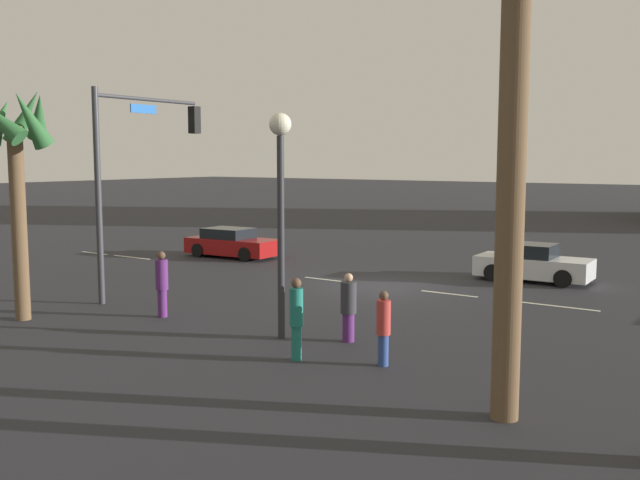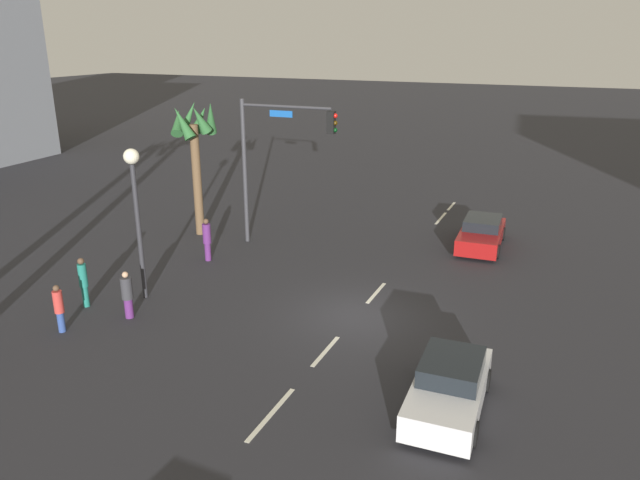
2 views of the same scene
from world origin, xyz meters
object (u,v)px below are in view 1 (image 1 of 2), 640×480
Objects in this scene: car_2 at (232,244)px; pedestrian_0 at (348,306)px; car_0 at (532,264)px; pedestrian_3 at (383,326)px; palm_tree_0 at (14,146)px; traffic_signal at (134,159)px; pedestrian_1 at (162,282)px; pedestrian_2 at (296,316)px; streetlamp at (281,180)px; palm_tree_2 at (514,33)px.

car_2 is 16.17m from pedestrian_0.
pedestrian_0 is (0.87, 11.45, 0.25)m from car_0.
palm_tree_0 reaches higher than pedestrian_3.
traffic_signal is at bearing 112.77° from car_2.
palm_tree_0 is (3.06, 2.50, 3.87)m from pedestrian_1.
pedestrian_3 is (-7.67, 0.68, -0.12)m from pedestrian_1.
pedestrian_2 is (0.09, 2.07, 0.12)m from pedestrian_0.
car_2 is 0.79× the size of streetlamp.
traffic_signal reaches higher than streetlamp.
streetlamp is at bearing 167.00° from traffic_signal.
pedestrian_0 is at bearing 85.64° from car_0.
pedestrian_3 is (-1.85, -0.72, -0.13)m from pedestrian_2.
pedestrian_3 is at bearing -26.01° from palm_tree_2.
streetlamp is 0.86× the size of palm_tree_0.
car_0 is 12.83m from pedestrian_3.
palm_tree_0 is at bearing 0.82° from palm_tree_2.
pedestrian_3 is at bearing 93.95° from car_0.
car_2 is 10.47m from traffic_signal.
car_0 is at bearing -101.67° from streetlamp.
pedestrian_1 is at bearing -13.47° from pedestrian_2.
car_2 is at bearing -74.25° from palm_tree_0.
palm_tree_0 reaches higher than pedestrian_2.
palm_tree_2 reaches higher than palm_tree_0.
car_2 is at bearing -36.17° from palm_tree_2.
palm_tree_2 is at bearing -179.18° from palm_tree_0.
palm_tree_2 is (-6.70, 2.34, 2.61)m from streetlamp.
streetlamp is 0.59× the size of palm_tree_2.
palm_tree_0 is at bearing 105.75° from car_2.
car_2 is 2.59× the size of pedestrian_0.
pedestrian_2 is (-12.60, 12.09, 0.39)m from car_2.
pedestrian_1 is (5.91, 0.67, 0.12)m from pedestrian_0.
car_2 is at bearing -43.90° from streetlamp.
streetlamp is (-7.30, 1.69, -0.50)m from traffic_signal.
pedestrian_2 is 1.98m from pedestrian_3.
pedestrian_2 is 1.12× the size of pedestrian_3.
traffic_signal is 9.69m from pedestrian_0.
traffic_signal reaches higher than pedestrian_3.
pedestrian_0 is 0.26× the size of palm_tree_0.
car_2 is 18.38m from pedestrian_3.
car_0 is 13.90m from pedestrian_1.
car_0 is at bearing -73.74° from palm_tree_2.
car_0 is at bearing -94.07° from pedestrian_2.
palm_tree_0 is at bearing 7.08° from pedestrian_2.
car_0 is at bearing -86.05° from pedestrian_3.
car_0 is 13.56m from pedestrian_2.
pedestrian_2 is at bearing 87.59° from pedestrian_0.
pedestrian_3 is (-0.88, 12.80, 0.25)m from car_0.
car_2 is at bearing 6.04° from car_0.
car_0 is 13.64m from car_2.
pedestrian_2 is at bearing 160.53° from traffic_signal.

